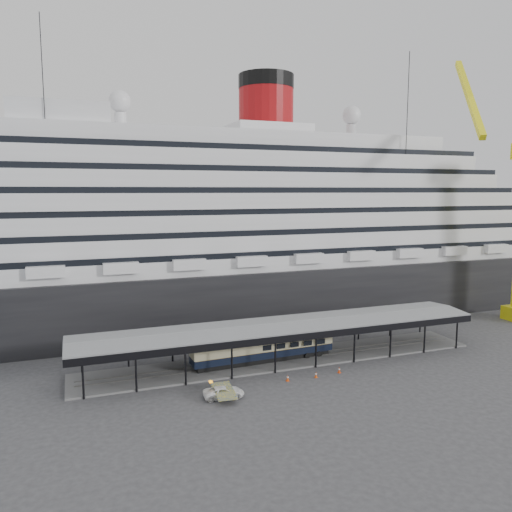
# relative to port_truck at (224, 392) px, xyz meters

# --- Properties ---
(ground) EXTENTS (200.00, 200.00, 0.00)m
(ground) POSITION_rel_port_truck_xyz_m (11.24, 4.18, -0.64)
(ground) COLOR #37373A
(ground) RESTS_ON ground
(cruise_ship) EXTENTS (130.00, 30.00, 43.90)m
(cruise_ship) POSITION_rel_port_truck_xyz_m (11.29, 36.18, 17.71)
(cruise_ship) COLOR black
(cruise_ship) RESTS_ON ground
(platform_canopy) EXTENTS (56.00, 9.18, 5.30)m
(platform_canopy) POSITION_rel_port_truck_xyz_m (11.24, 9.18, 1.72)
(platform_canopy) COLOR slate
(platform_canopy) RESTS_ON ground
(port_truck) EXTENTS (4.78, 2.53, 1.28)m
(port_truck) POSITION_rel_port_truck_xyz_m (0.00, 0.00, 0.00)
(port_truck) COLOR white
(port_truck) RESTS_ON ground
(pullman_carriage) EXTENTS (20.05, 3.48, 19.59)m
(pullman_carriage) POSITION_rel_port_truck_xyz_m (8.35, 9.18, 1.76)
(pullman_carriage) COLOR black
(pullman_carriage) RESTS_ON ground
(traffic_cone_left) EXTENTS (0.44, 0.44, 0.78)m
(traffic_cone_left) POSITION_rel_port_truck_xyz_m (8.75, 2.06, -0.25)
(traffic_cone_left) COLOR #DF450C
(traffic_cone_left) RESTS_ON ground
(traffic_cone_mid) EXTENTS (0.53, 0.53, 0.80)m
(traffic_cone_mid) POSITION_rel_port_truck_xyz_m (16.04, 2.28, -0.24)
(traffic_cone_mid) COLOR red
(traffic_cone_mid) RESTS_ON ground
(traffic_cone_right) EXTENTS (0.41, 0.41, 0.75)m
(traffic_cone_right) POSITION_rel_port_truck_xyz_m (12.51, 1.86, -0.27)
(traffic_cone_right) COLOR #E54D0C
(traffic_cone_right) RESTS_ON ground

